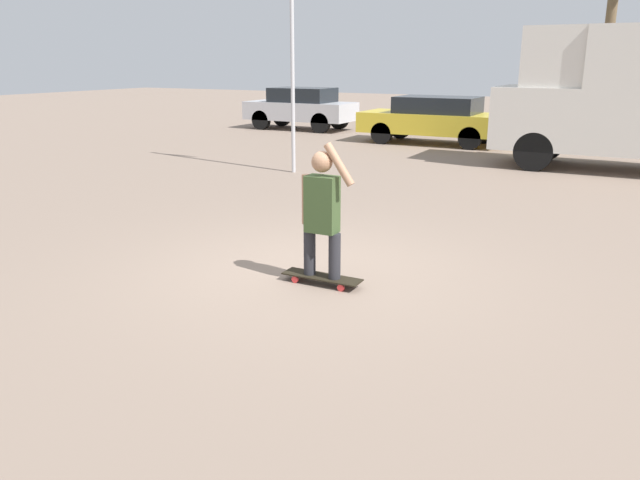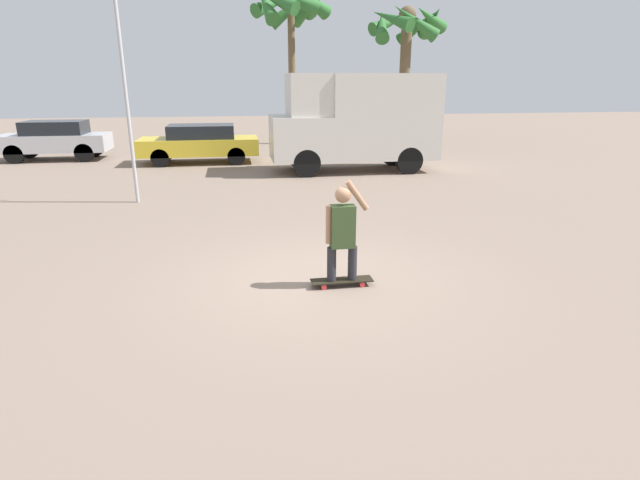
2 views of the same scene
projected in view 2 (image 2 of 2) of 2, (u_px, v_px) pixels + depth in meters
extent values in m
plane|color=gray|center=(318.00, 279.00, 8.02)|extent=(80.00, 80.00, 0.00)
cube|color=black|center=(342.00, 280.00, 7.73)|extent=(0.96, 0.26, 0.02)
cylinder|color=red|center=(324.00, 287.00, 7.60)|extent=(0.08, 0.03, 0.08)
cylinder|color=red|center=(322.00, 282.00, 7.80)|extent=(0.08, 0.03, 0.08)
cylinder|color=red|center=(362.00, 285.00, 7.69)|extent=(0.08, 0.03, 0.08)
cylinder|color=red|center=(359.00, 279.00, 7.90)|extent=(0.08, 0.03, 0.08)
cylinder|color=#28282D|center=(332.00, 264.00, 7.62)|extent=(0.14, 0.14, 0.54)
cylinder|color=#28282D|center=(352.00, 263.00, 7.68)|extent=(0.14, 0.14, 0.54)
cube|color=#384C28|center=(343.00, 226.00, 7.47)|extent=(0.36, 0.22, 0.65)
sphere|color=#A37556|center=(343.00, 195.00, 7.32)|extent=(0.24, 0.24, 0.24)
cylinder|color=#A37556|center=(329.00, 225.00, 7.42)|extent=(0.09, 0.09, 0.58)
cylinder|color=#A37556|center=(357.00, 195.00, 7.36)|extent=(0.37, 0.09, 0.48)
cylinder|color=black|center=(307.00, 163.00, 16.44)|extent=(0.91, 0.28, 0.91)
cylinder|color=black|center=(299.00, 155.00, 18.21)|extent=(0.91, 0.28, 0.91)
cylinder|color=black|center=(409.00, 161.00, 17.00)|extent=(0.91, 0.28, 0.91)
cylinder|color=black|center=(392.00, 153.00, 18.77)|extent=(0.91, 0.28, 0.91)
cube|color=silver|center=(300.00, 138.00, 17.09)|extent=(1.99, 2.16, 1.46)
cube|color=black|center=(288.00, 129.00, 16.94)|extent=(0.04, 1.84, 0.73)
cube|color=silver|center=(381.00, 116.00, 17.33)|extent=(3.70, 2.16, 2.83)
cube|color=silver|center=(309.00, 95.00, 16.71)|extent=(1.40, 1.99, 1.37)
cylinder|color=black|center=(160.00, 158.00, 18.38)|extent=(0.67, 0.22, 0.67)
cylinder|color=black|center=(166.00, 152.00, 19.92)|extent=(0.67, 0.22, 0.67)
cylinder|color=black|center=(236.00, 156.00, 18.83)|extent=(0.67, 0.22, 0.67)
cylinder|color=black|center=(236.00, 151.00, 20.36)|extent=(0.67, 0.22, 0.67)
cube|color=gold|center=(199.00, 146.00, 19.28)|extent=(4.48, 1.86, 0.62)
cube|color=black|center=(201.00, 131.00, 19.13)|extent=(2.47, 1.63, 0.50)
cylinder|color=black|center=(14.00, 154.00, 19.14)|extent=(0.72, 0.22, 0.72)
cylinder|color=black|center=(29.00, 149.00, 20.56)|extent=(0.72, 0.22, 0.72)
cylinder|color=black|center=(84.00, 153.00, 19.55)|extent=(0.72, 0.22, 0.72)
cylinder|color=black|center=(94.00, 148.00, 20.97)|extent=(0.72, 0.22, 0.72)
cube|color=#BCBCC1|center=(55.00, 143.00, 19.95)|extent=(4.10, 1.73, 0.66)
cube|color=black|center=(55.00, 128.00, 19.79)|extent=(2.25, 1.52, 0.52)
cylinder|color=brown|center=(404.00, 82.00, 24.73)|extent=(0.53, 0.53, 6.05)
sphere|color=brown|center=(407.00, 15.00, 23.81)|extent=(0.84, 0.84, 0.84)
cone|color=#2D6B2D|center=(431.00, 21.00, 24.01)|extent=(0.83, 2.51, 1.50)
cone|color=#2D6B2D|center=(419.00, 26.00, 24.82)|extent=(2.10, 2.22, 1.82)
cone|color=#2D6B2D|center=(390.00, 23.00, 24.80)|extent=(2.52, 1.70, 1.39)
cone|color=#2D6B2D|center=(382.00, 25.00, 24.02)|extent=(1.21, 2.43, 1.93)
cone|color=#2D6B2D|center=(391.00, 18.00, 23.10)|extent=(1.92, 2.44, 1.39)
cone|color=#2D6B2D|center=(415.00, 21.00, 22.80)|extent=(2.40, 0.74, 1.84)
cone|color=#2D6B2D|center=(430.00, 18.00, 23.15)|extent=(2.32, 2.13, 1.30)
cylinder|color=brown|center=(292.00, 73.00, 24.44)|extent=(0.34, 0.34, 6.86)
cone|color=#2D6B2D|center=(316.00, 2.00, 23.83)|extent=(1.05, 2.62, 1.38)
cone|color=#2D6B2D|center=(310.00, 7.00, 24.33)|extent=(1.99, 2.43, 1.79)
cone|color=#2D6B2D|center=(291.00, 9.00, 24.70)|extent=(2.47, 0.96, 1.96)
cone|color=#2D6B2D|center=(273.00, 4.00, 24.24)|extent=(2.39, 2.16, 1.48)
cone|color=#2D6B2D|center=(266.00, 5.00, 23.08)|extent=(1.22, 2.47, 2.02)
cylinder|color=#B7B7BC|center=(125.00, 85.00, 12.23)|extent=(0.09, 0.09, 5.90)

